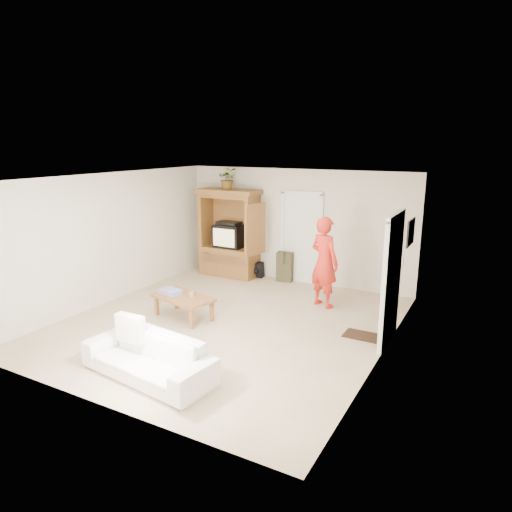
{
  "coord_description": "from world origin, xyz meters",
  "views": [
    {
      "loc": [
        4.14,
        -6.51,
        3.18
      ],
      "look_at": [
        0.26,
        0.6,
        1.15
      ],
      "focal_mm": 32.0,
      "sensor_mm": 36.0,
      "label": 1
    }
  ],
  "objects": [
    {
      "name": "door_back",
      "position": [
        0.15,
        2.97,
        1.02
      ],
      "size": [
        0.85,
        0.05,
        2.04
      ],
      "primitive_type": "cube",
      "color": "white",
      "rests_on": "floor"
    },
    {
      "name": "floor",
      "position": [
        0.0,
        0.0,
        0.0
      ],
      "size": [
        6.0,
        6.0,
        0.0
      ],
      "primitive_type": "plane",
      "color": "tan",
      "rests_on": "ground"
    },
    {
      "name": "coffee_table",
      "position": [
        -0.84,
        -0.18,
        0.37
      ],
      "size": [
        1.26,
        0.86,
        0.43
      ],
      "rotation": [
        0.0,
        0.0,
        -0.22
      ],
      "color": "#986134",
      "rests_on": "floor"
    },
    {
      "name": "plant",
      "position": [
        -1.6,
        2.63,
        2.35
      ],
      "size": [
        0.59,
        0.58,
        0.5
      ],
      "primitive_type": "imported",
      "rotation": [
        0.0,
        0.0,
        0.59
      ],
      "color": "#4C7238",
      "rests_on": "armoire"
    },
    {
      "name": "framed_picture",
      "position": [
        2.73,
        1.9,
        1.6
      ],
      "size": [
        0.03,
        0.6,
        0.48
      ],
      "primitive_type": "cube",
      "color": "black",
      "rests_on": "wall_right"
    },
    {
      "name": "wall_front",
      "position": [
        0.0,
        -3.0,
        1.3
      ],
      "size": [
        5.5,
        0.0,
        5.5
      ],
      "primitive_type": "plane",
      "rotation": [
        -1.57,
        0.0,
        0.0
      ],
      "color": "silver",
      "rests_on": "floor"
    },
    {
      "name": "man",
      "position": [
        1.19,
        1.68,
        0.9
      ],
      "size": [
        0.77,
        0.65,
        1.8
      ],
      "primitive_type": "imported",
      "rotation": [
        0.0,
        0.0,
        2.75
      ],
      "color": "red",
      "rests_on": "floor"
    },
    {
      "name": "candle",
      "position": [
        -0.69,
        -0.12,
        0.48
      ],
      "size": [
        0.08,
        0.08,
        0.1
      ],
      "primitive_type": "cylinder",
      "color": "tan",
      "rests_on": "coffee_table"
    },
    {
      "name": "doorway_right",
      "position": [
        2.73,
        0.6,
        1.02
      ],
      "size": [
        0.05,
        0.9,
        2.04
      ],
      "primitive_type": "cube",
      "color": "black",
      "rests_on": "floor"
    },
    {
      "name": "sofa",
      "position": [
        0.07,
        -2.16,
        0.29
      ],
      "size": [
        2.07,
        1.01,
        0.58
      ],
      "primitive_type": "imported",
      "rotation": [
        0.0,
        0.0,
        -0.12
      ],
      "color": "white",
      "rests_on": "floor"
    },
    {
      "name": "doormat",
      "position": [
        2.3,
        0.6,
        0.01
      ],
      "size": [
        0.6,
        0.4,
        0.02
      ],
      "primitive_type": "cube",
      "color": "#382316",
      "rests_on": "floor"
    },
    {
      "name": "backpack_black",
      "position": [
        -0.9,
        2.79,
        0.18
      ],
      "size": [
        0.31,
        0.2,
        0.37
      ],
      "primitive_type": null,
      "rotation": [
        0.0,
        0.0,
        0.08
      ],
      "color": "black",
      "rests_on": "floor"
    },
    {
      "name": "armoire",
      "position": [
        -1.58,
        2.66,
        0.91
      ],
      "size": [
        1.82,
        1.14,
        2.1
      ],
      "color": "brown",
      "rests_on": "floor"
    },
    {
      "name": "towel",
      "position": [
        -1.14,
        -0.18,
        0.47
      ],
      "size": [
        0.42,
        0.34,
        0.08
      ],
      "primitive_type": "cube",
      "rotation": [
        0.0,
        0.0,
        -0.17
      ],
      "color": "#D54788",
      "rests_on": "coffee_table"
    },
    {
      "name": "backpack_olive",
      "position": [
        -0.19,
        2.85,
        0.35
      ],
      "size": [
        0.39,
        0.31,
        0.69
      ],
      "primitive_type": null,
      "rotation": [
        0.0,
        0.0,
        0.11
      ],
      "color": "#47442B",
      "rests_on": "floor"
    },
    {
      "name": "wall_left",
      "position": [
        -2.75,
        0.0,
        1.3
      ],
      "size": [
        0.0,
        6.0,
        6.0
      ],
      "primitive_type": "plane",
      "rotation": [
        1.57,
        0.0,
        1.57
      ],
      "color": "silver",
      "rests_on": "floor"
    },
    {
      "name": "ceiling",
      "position": [
        0.0,
        0.0,
        2.6
      ],
      "size": [
        6.0,
        6.0,
        0.0
      ],
      "primitive_type": "plane",
      "rotation": [
        3.14,
        0.0,
        0.0
      ],
      "color": "white",
      "rests_on": "floor"
    },
    {
      "name": "wall_right",
      "position": [
        2.75,
        0.0,
        1.3
      ],
      "size": [
        0.0,
        6.0,
        6.0
      ],
      "primitive_type": "plane",
      "rotation": [
        1.57,
        0.0,
        -1.57
      ],
      "color": "silver",
      "rests_on": "floor"
    },
    {
      "name": "wall_back",
      "position": [
        0.0,
        3.0,
        1.3
      ],
      "size": [
        5.5,
        0.0,
        5.5
      ],
      "primitive_type": "plane",
      "rotation": [
        1.57,
        0.0,
        0.0
      ],
      "color": "silver",
      "rests_on": "floor"
    }
  ]
}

